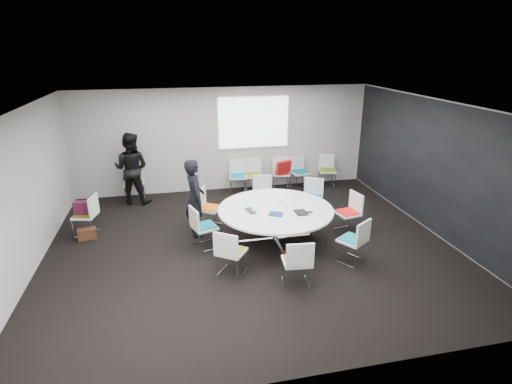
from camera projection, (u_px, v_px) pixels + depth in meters
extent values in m
cube|color=black|center=(251.00, 246.00, 8.13)|extent=(8.00, 7.00, 0.04)
cube|color=white|center=(250.00, 105.00, 7.14)|extent=(8.00, 7.00, 0.04)
cube|color=#A9A5A0|center=(225.00, 140.00, 10.86)|extent=(8.00, 0.04, 2.80)
cube|color=#A9A5A0|center=(313.00, 280.00, 4.41)|extent=(8.00, 0.04, 2.80)
cube|color=#A9A5A0|center=(21.00, 196.00, 6.84)|extent=(0.04, 7.00, 2.80)
cube|color=#A9A5A0|center=(436.00, 167.00, 8.43)|extent=(0.04, 7.00, 2.80)
cube|color=black|center=(435.00, 167.00, 8.43)|extent=(0.01, 6.94, 2.74)
cube|color=silver|center=(275.00, 239.00, 8.30)|extent=(0.90, 0.90, 0.08)
cylinder|color=silver|center=(275.00, 225.00, 8.19)|extent=(0.10, 0.10, 0.65)
cylinder|color=white|center=(276.00, 209.00, 8.07)|extent=(2.33, 2.33, 0.04)
cube|color=white|center=(254.00, 123.00, 10.81)|extent=(1.90, 0.03, 1.35)
cube|color=silver|center=(346.00, 223.00, 8.64)|extent=(0.49, 0.49, 0.42)
cube|color=white|center=(347.00, 213.00, 8.56)|extent=(0.52, 0.54, 0.04)
cube|color=red|center=(347.00, 212.00, 8.55)|extent=(0.45, 0.47, 0.03)
cube|color=white|center=(356.00, 202.00, 8.56)|extent=(0.13, 0.46, 0.42)
cube|color=silver|center=(311.00, 207.00, 9.47)|extent=(0.58, 0.58, 0.42)
cube|color=white|center=(312.00, 198.00, 9.39)|extent=(0.62, 0.61, 0.04)
cube|color=#0B6D77|center=(312.00, 197.00, 9.38)|extent=(0.54, 0.53, 0.03)
cube|color=white|center=(314.00, 186.00, 9.50)|extent=(0.41, 0.27, 0.42)
cube|color=silver|center=(263.00, 204.00, 9.66)|extent=(0.46, 0.46, 0.42)
cube|color=white|center=(263.00, 195.00, 9.58)|extent=(0.51, 0.49, 0.04)
cube|color=#6D6616|center=(263.00, 194.00, 9.57)|extent=(0.44, 0.42, 0.03)
cube|color=white|center=(262.00, 183.00, 9.70)|extent=(0.46, 0.09, 0.42)
cube|color=silver|center=(210.00, 218.00, 8.88)|extent=(0.58, 0.58, 0.42)
cube|color=white|center=(210.00, 209.00, 8.80)|extent=(0.61, 0.62, 0.04)
cube|color=#DB5F13|center=(210.00, 207.00, 8.79)|extent=(0.53, 0.54, 0.03)
cube|color=white|center=(201.00, 198.00, 8.78)|extent=(0.27, 0.41, 0.42)
cube|color=silver|center=(205.00, 237.00, 8.00)|extent=(0.53, 0.53, 0.42)
cube|color=white|center=(205.00, 227.00, 7.92)|extent=(0.56, 0.57, 0.04)
cube|color=#0A617A|center=(205.00, 226.00, 7.91)|extent=(0.49, 0.50, 0.03)
cube|color=white|center=(194.00, 219.00, 7.74)|extent=(0.18, 0.45, 0.42)
cube|color=silver|center=(232.00, 263.00, 7.06)|extent=(0.59, 0.59, 0.42)
cube|color=white|center=(231.00, 252.00, 6.98)|extent=(0.63, 0.62, 0.04)
cube|color=olive|center=(231.00, 250.00, 6.97)|extent=(0.55, 0.54, 0.03)
cube|color=white|center=(226.00, 245.00, 6.72)|extent=(0.40, 0.29, 0.42)
cube|color=silver|center=(296.00, 273.00, 6.75)|extent=(0.46, 0.46, 0.42)
cube|color=white|center=(297.00, 261.00, 6.66)|extent=(0.50, 0.48, 0.04)
cube|color=#DA4519|center=(297.00, 260.00, 6.65)|extent=(0.43, 0.42, 0.03)
cube|color=white|center=(300.00, 256.00, 6.39)|extent=(0.46, 0.08, 0.42)
cube|color=silver|center=(351.00, 251.00, 7.47)|extent=(0.58, 0.58, 0.42)
cube|color=white|center=(352.00, 240.00, 7.39)|extent=(0.63, 0.62, 0.04)
cube|color=#0B7788|center=(352.00, 239.00, 7.38)|extent=(0.54, 0.54, 0.03)
cube|color=white|center=(363.00, 233.00, 7.17)|extent=(0.40, 0.28, 0.42)
cube|color=silver|center=(238.00, 185.00, 10.99)|extent=(0.47, 0.47, 0.42)
cube|color=white|center=(238.00, 177.00, 10.91)|extent=(0.51, 0.50, 0.04)
cube|color=#0C7989|center=(238.00, 176.00, 10.90)|extent=(0.45, 0.43, 0.03)
cube|color=white|center=(237.00, 166.00, 11.03)|extent=(0.46, 0.09, 0.42)
cube|color=silver|center=(254.00, 183.00, 11.08)|extent=(0.44, 0.44, 0.42)
cube|color=white|center=(254.00, 176.00, 11.00)|extent=(0.49, 0.47, 0.04)
cube|color=olive|center=(254.00, 175.00, 10.99)|extent=(0.42, 0.40, 0.03)
cube|color=white|center=(253.00, 165.00, 11.12)|extent=(0.46, 0.06, 0.42)
cube|color=silver|center=(281.00, 182.00, 11.23)|extent=(0.48, 0.48, 0.42)
cube|color=white|center=(281.00, 174.00, 11.15)|extent=(0.52, 0.51, 0.04)
cube|color=red|center=(281.00, 173.00, 11.14)|extent=(0.45, 0.44, 0.03)
cube|color=white|center=(281.00, 164.00, 11.27)|extent=(0.46, 0.11, 0.42)
cube|color=silver|center=(300.00, 180.00, 11.33)|extent=(0.49, 0.49, 0.42)
cube|color=white|center=(300.00, 173.00, 11.25)|extent=(0.53, 0.51, 0.04)
cube|color=#095A78|center=(300.00, 172.00, 11.24)|extent=(0.46, 0.44, 0.03)
cube|color=white|center=(297.00, 163.00, 11.35)|extent=(0.46, 0.12, 0.42)
cube|color=silver|center=(327.00, 178.00, 11.49)|extent=(0.49, 0.49, 0.42)
cube|color=white|center=(327.00, 171.00, 11.41)|extent=(0.54, 0.52, 0.04)
cube|color=olive|center=(327.00, 170.00, 11.40)|extent=(0.47, 0.45, 0.03)
cube|color=white|center=(326.00, 161.00, 11.52)|extent=(0.46, 0.12, 0.42)
cube|color=silver|center=(87.00, 225.00, 8.53)|extent=(0.51, 0.51, 0.42)
cube|color=white|center=(85.00, 215.00, 8.45)|extent=(0.54, 0.55, 0.04)
cube|color=brown|center=(85.00, 214.00, 8.44)|extent=(0.46, 0.48, 0.03)
cube|color=white|center=(93.00, 205.00, 8.37)|extent=(0.14, 0.46, 0.42)
cube|color=silver|center=(135.00, 193.00, 10.40)|extent=(0.48, 0.48, 0.42)
cube|color=white|center=(134.00, 184.00, 10.32)|extent=(0.52, 0.50, 0.04)
cube|color=#6F6515|center=(134.00, 183.00, 10.31)|extent=(0.45, 0.43, 0.03)
cube|color=white|center=(135.00, 173.00, 10.44)|extent=(0.46, 0.10, 0.42)
imported|color=black|center=(195.00, 198.00, 8.31)|extent=(0.46, 0.65, 1.68)
imported|color=black|center=(131.00, 168.00, 10.02)|extent=(1.05, 0.92, 1.82)
imported|color=#333338|center=(252.00, 210.00, 7.94)|extent=(0.28, 0.36, 0.03)
cube|color=silver|center=(252.00, 204.00, 7.95)|extent=(0.03, 0.30, 0.22)
cube|color=black|center=(301.00, 212.00, 7.84)|extent=(0.22, 0.30, 0.02)
cube|color=navy|center=(276.00, 214.00, 7.77)|extent=(0.32, 0.30, 0.03)
cube|color=silver|center=(302.00, 200.00, 8.47)|extent=(0.33, 0.26, 0.00)
cube|color=silver|center=(310.00, 208.00, 8.08)|extent=(0.33, 0.25, 0.00)
cylinder|color=white|center=(280.00, 202.00, 8.29)|extent=(0.08, 0.08, 0.09)
cube|color=black|center=(309.00, 212.00, 7.87)|extent=(0.15, 0.09, 0.01)
cube|color=#4C142D|center=(84.00, 208.00, 8.39)|extent=(0.41, 0.17, 0.28)
cube|color=#4B2818|center=(87.00, 234.00, 8.35)|extent=(0.38, 0.22, 0.24)
cube|color=#AC1515|center=(284.00, 167.00, 10.87)|extent=(0.47, 0.30, 0.36)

